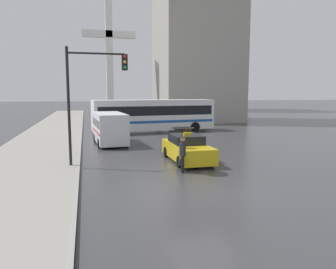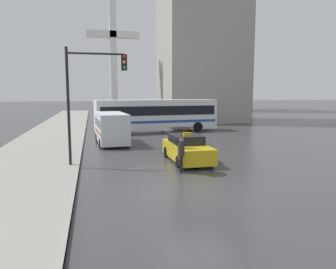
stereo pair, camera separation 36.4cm
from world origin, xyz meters
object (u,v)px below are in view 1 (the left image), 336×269
(taxi, at_px, (187,149))
(city_bus, at_px, (154,114))
(ambulance_van, at_px, (110,127))
(pedestrian_with_umbrella, at_px, (183,136))
(traffic_light, at_px, (91,86))
(monument_cross, at_px, (109,53))

(taxi, bearing_deg, city_bus, -94.27)
(taxi, height_order, city_bus, city_bus)
(taxi, bearing_deg, ambulance_van, -63.05)
(pedestrian_with_umbrella, relative_size, traffic_light, 0.36)
(taxi, xyz_separation_m, ambulance_van, (-3.72, 7.32, 0.60))
(ambulance_van, relative_size, city_bus, 0.45)
(ambulance_van, relative_size, traffic_light, 0.88)
(ambulance_van, xyz_separation_m, city_bus, (4.77, 6.68, 0.46))
(taxi, distance_m, city_bus, 14.08)
(city_bus, bearing_deg, pedestrian_with_umbrella, 167.16)
(city_bus, relative_size, traffic_light, 1.99)
(taxi, height_order, pedestrian_with_umbrella, pedestrian_with_umbrella)
(taxi, relative_size, monument_cross, 0.29)
(traffic_light, bearing_deg, pedestrian_with_umbrella, -29.63)
(ambulance_van, bearing_deg, monument_cross, -98.22)
(city_bus, distance_m, pedestrian_with_umbrella, 16.67)
(city_bus, bearing_deg, taxi, 170.04)
(ambulance_van, xyz_separation_m, pedestrian_with_umbrella, (2.69, -9.86, 0.48))
(city_bus, relative_size, pedestrian_with_umbrella, 5.55)
(city_bus, bearing_deg, ambulance_van, 138.81)
(traffic_light, bearing_deg, monument_cross, 83.99)
(taxi, bearing_deg, pedestrian_with_umbrella, 67.95)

